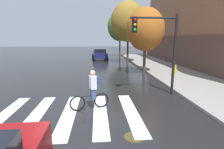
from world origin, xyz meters
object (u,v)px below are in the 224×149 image
object	(u,v)px
manhole_cover	(134,137)
cyclist	(92,90)
street_tree_near	(145,30)
street_tree_far	(120,27)
street_tree_mid	(128,22)
sedan_mid	(100,54)
traffic_light_near	(160,41)
fire_hydrant	(175,70)

from	to	relation	value
manhole_cover	cyclist	bearing A→B (deg)	119.84
street_tree_near	street_tree_far	xyz separation A→B (m)	(-0.25, 14.59, 1.16)
manhole_cover	street_tree_mid	world-z (taller)	street_tree_mid
sedan_mid	traffic_light_near	distance (m)	16.80
street_tree_mid	street_tree_far	distance (m)	7.87
cyclist	street_tree_mid	distance (m)	15.18
traffic_light_near	fire_hydrant	size ratio (longest dim) A/B	5.38
street_tree_near	street_tree_mid	world-z (taller)	street_tree_mid
fire_hydrant	street_tree_far	size ratio (longest dim) A/B	0.11
cyclist	street_tree_far	world-z (taller)	street_tree_far
fire_hydrant	street_tree_mid	size ratio (longest dim) A/B	0.11
fire_hydrant	street_tree_near	size ratio (longest dim) A/B	0.14
cyclist	sedan_mid	bearing A→B (deg)	88.20
fire_hydrant	cyclist	bearing A→B (deg)	-136.72
manhole_cover	street_tree_near	bearing A→B (deg)	73.43
street_tree_near	manhole_cover	bearing A→B (deg)	-106.57
street_tree_mid	fire_hydrant	bearing A→B (deg)	-73.46
sedan_mid	street_tree_far	distance (m)	6.54
street_tree_mid	manhole_cover	bearing A→B (deg)	-99.00
cyclist	street_tree_mid	size ratio (longest dim) A/B	0.23
manhole_cover	fire_hydrant	world-z (taller)	fire_hydrant
manhole_cover	street_tree_far	world-z (taller)	street_tree_far
manhole_cover	street_tree_far	xyz separation A→B (m)	(2.64, 24.29, 4.86)
sedan_mid	street_tree_mid	xyz separation A→B (m)	(3.37, -4.05, 4.13)
traffic_light_near	manhole_cover	bearing A→B (deg)	-117.42
sedan_mid	cyclist	size ratio (longest dim) A/B	2.70
street_tree_far	cyclist	bearing A→B (deg)	-100.28
sedan_mid	street_tree_far	size ratio (longest dim) A/B	0.63
sedan_mid	street_tree_near	size ratio (longest dim) A/B	0.83
manhole_cover	sedan_mid	distance (m)	20.50
sedan_mid	fire_hydrant	size ratio (longest dim) A/B	5.86
traffic_light_near	street_tree_near	size ratio (longest dim) A/B	0.77
sedan_mid	traffic_light_near	world-z (taller)	traffic_light_near
cyclist	street_tree_far	xyz separation A→B (m)	(3.98, 21.96, 4.02)
manhole_cover	sedan_mid	xyz separation A→B (m)	(-0.77, 20.47, 0.79)
cyclist	street_tree_near	xyz separation A→B (m)	(4.23, 7.36, 2.86)
manhole_cover	street_tree_near	xyz separation A→B (m)	(2.89, 9.70, 3.70)
fire_hydrant	street_tree_mid	xyz separation A→B (m)	(-2.41, 8.11, 4.39)
cyclist	street_tree_mid	xyz separation A→B (m)	(3.94, 14.09, 4.08)
fire_hydrant	street_tree_far	distance (m)	16.72
street_tree_mid	traffic_light_near	bearing A→B (deg)	-92.31
sedan_mid	street_tree_near	world-z (taller)	street_tree_near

